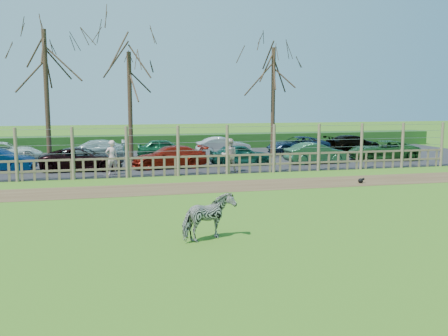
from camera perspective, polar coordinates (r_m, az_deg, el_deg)
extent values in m
plane|color=#659C2E|center=(17.17, -1.28, -4.86)|extent=(120.00, 120.00, 0.00)
cube|color=brown|center=(21.50, -3.85, -2.27)|extent=(34.00, 2.80, 0.01)
cube|color=#232326|center=(31.30, -6.97, 0.91)|extent=(44.00, 13.00, 0.04)
cube|color=#1E4716|center=(38.17, -8.21, 2.93)|extent=(46.00, 2.00, 1.10)
cube|color=brown|center=(24.85, -5.23, 0.13)|extent=(30.00, 0.06, 0.10)
cube|color=brown|center=(24.79, -5.25, 1.28)|extent=(30.00, 0.06, 0.10)
cylinder|color=brown|center=(24.81, -22.66, 1.40)|extent=(0.16, 0.16, 2.50)
cylinder|color=brown|center=(24.54, -16.89, 1.61)|extent=(0.16, 0.16, 2.50)
cylinder|color=brown|center=(24.52, -11.05, 1.80)|extent=(0.16, 0.16, 2.50)
cylinder|color=brown|center=(24.75, -5.26, 1.97)|extent=(0.16, 0.16, 2.50)
cylinder|color=brown|center=(25.24, 0.37, 2.11)|extent=(0.16, 0.16, 2.50)
cylinder|color=brown|center=(25.95, 5.74, 2.23)|extent=(0.16, 0.16, 2.50)
cylinder|color=brown|center=(26.88, 10.78, 2.33)|extent=(0.16, 0.16, 2.50)
cylinder|color=brown|center=(28.00, 15.45, 2.40)|extent=(0.16, 0.16, 2.50)
cylinder|color=brown|center=(29.30, 19.73, 2.45)|extent=(0.16, 0.16, 2.50)
cylinder|color=brown|center=(30.74, 23.63, 2.49)|extent=(0.16, 0.16, 2.50)
cylinder|color=gray|center=(24.75, -5.26, 1.97)|extent=(30.00, 0.02, 0.02)
cylinder|color=gray|center=(24.72, -5.27, 2.89)|extent=(30.00, 0.02, 0.02)
cylinder|color=gray|center=(24.69, -5.28, 3.81)|extent=(30.00, 0.02, 0.02)
cylinder|color=gray|center=(24.66, -5.29, 4.62)|extent=(30.00, 0.02, 0.02)
cylinder|color=#3D2B1E|center=(29.01, -19.58, 7.36)|extent=(0.26, 0.26, 7.50)
cylinder|color=#3D2B1E|center=(29.91, -10.68, 6.72)|extent=(0.26, 0.26, 6.50)
cylinder|color=#3D2B1E|center=(32.15, 5.62, 7.33)|extent=(0.26, 0.26, 7.00)
imported|color=gray|center=(13.48, -1.79, -5.65)|extent=(1.65, 1.28, 1.27)
imported|color=beige|center=(25.43, -12.72, 1.17)|extent=(0.73, 0.59, 1.72)
imported|color=beige|center=(25.83, 0.62, 1.47)|extent=(0.96, 0.82, 1.72)
sphere|color=black|center=(23.44, 15.34, -1.42)|extent=(0.23, 0.23, 0.23)
sphere|color=black|center=(23.49, 15.64, -1.21)|extent=(0.11, 0.11, 0.11)
imported|color=black|center=(27.45, -15.87, 1.00)|extent=(4.47, 2.35, 1.20)
imported|color=maroon|center=(27.52, -6.28, 1.27)|extent=(4.25, 1.99, 1.20)
imported|color=#134637|center=(28.58, 1.87, 1.55)|extent=(3.55, 1.48, 1.20)
imported|color=#265336|center=(29.81, 10.45, 1.69)|extent=(3.69, 1.42, 1.20)
imported|color=#245621|center=(32.49, 17.67, 1.95)|extent=(4.50, 2.42, 1.20)
imported|color=silver|center=(32.69, -23.75, 1.69)|extent=(4.54, 2.54, 1.20)
imported|color=#ACC2BC|center=(32.32, -14.77, 2.03)|extent=(4.20, 1.84, 1.20)
imported|color=#145831|center=(32.45, -6.79, 2.26)|extent=(3.64, 1.74, 1.20)
imported|color=#BFB6BB|center=(33.77, -0.07, 2.53)|extent=(3.65, 1.29, 1.20)
imported|color=#13263E|center=(34.69, 8.41, 2.59)|extent=(4.33, 2.02, 1.20)
imported|color=black|center=(36.79, 14.54, 2.72)|extent=(4.32, 2.21, 1.20)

